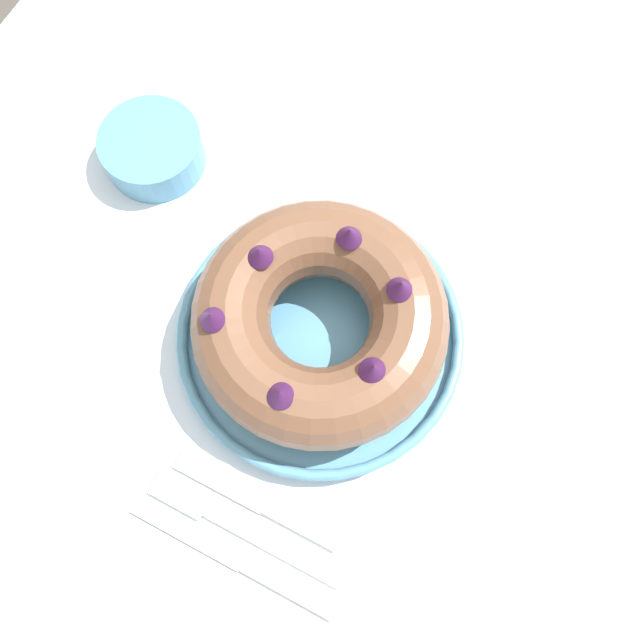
{
  "coord_description": "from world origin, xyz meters",
  "views": [
    {
      "loc": [
        -0.19,
        -0.05,
        1.4
      ],
      "look_at": [
        -0.02,
        0.03,
        0.79
      ],
      "focal_mm": 35.0,
      "sensor_mm": 36.0,
      "label": 1
    }
  ],
  "objects_px": {
    "serving_dish": "(320,335)",
    "serving_knife": "(247,564)",
    "cake_knife": "(268,507)",
    "bundt_cake": "(320,320)",
    "side_bowl": "(153,150)",
    "fork": "(231,524)"
  },
  "relations": [
    {
      "from": "serving_dish",
      "to": "serving_knife",
      "type": "distance_m",
      "value": 0.25
    },
    {
      "from": "serving_knife",
      "to": "cake_knife",
      "type": "distance_m",
      "value": 0.06
    },
    {
      "from": "serving_dish",
      "to": "cake_knife",
      "type": "relative_size",
      "value": 1.66
    },
    {
      "from": "serving_dish",
      "to": "bundt_cake",
      "type": "height_order",
      "value": "bundt_cake"
    },
    {
      "from": "bundt_cake",
      "to": "side_bowl",
      "type": "bearing_deg",
      "value": 67.92
    },
    {
      "from": "fork",
      "to": "side_bowl",
      "type": "xyz_separation_m",
      "value": [
        0.33,
        0.29,
        0.02
      ]
    },
    {
      "from": "serving_dish",
      "to": "serving_knife",
      "type": "bearing_deg",
      "value": -170.44
    },
    {
      "from": "bundt_cake",
      "to": "cake_knife",
      "type": "xyz_separation_m",
      "value": [
        -0.19,
        -0.03,
        -0.07
      ]
    },
    {
      "from": "fork",
      "to": "serving_knife",
      "type": "distance_m",
      "value": 0.04
    },
    {
      "from": "serving_knife",
      "to": "cake_knife",
      "type": "relative_size",
      "value": 1.22
    },
    {
      "from": "fork",
      "to": "serving_knife",
      "type": "relative_size",
      "value": 0.94
    },
    {
      "from": "serving_knife",
      "to": "side_bowl",
      "type": "bearing_deg",
      "value": 46.59
    },
    {
      "from": "serving_dish",
      "to": "side_bowl",
      "type": "xyz_separation_m",
      "value": [
        0.12,
        0.28,
        0.01
      ]
    },
    {
      "from": "bundt_cake",
      "to": "serving_knife",
      "type": "distance_m",
      "value": 0.26
    },
    {
      "from": "serving_knife",
      "to": "cake_knife",
      "type": "height_order",
      "value": "same"
    },
    {
      "from": "cake_knife",
      "to": "bundt_cake",
      "type": "bearing_deg",
      "value": 5.12
    },
    {
      "from": "serving_dish",
      "to": "cake_knife",
      "type": "distance_m",
      "value": 0.19
    },
    {
      "from": "serving_dish",
      "to": "serving_knife",
      "type": "height_order",
      "value": "serving_dish"
    },
    {
      "from": "serving_dish",
      "to": "bundt_cake",
      "type": "distance_m",
      "value": 0.06
    },
    {
      "from": "side_bowl",
      "to": "bundt_cake",
      "type": "bearing_deg",
      "value": -112.08
    },
    {
      "from": "bundt_cake",
      "to": "side_bowl",
      "type": "height_order",
      "value": "bundt_cake"
    },
    {
      "from": "cake_knife",
      "to": "side_bowl",
      "type": "relative_size",
      "value": 1.56
    }
  ]
}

